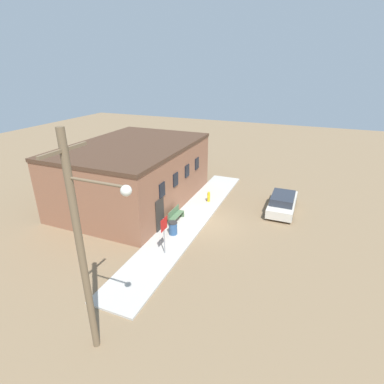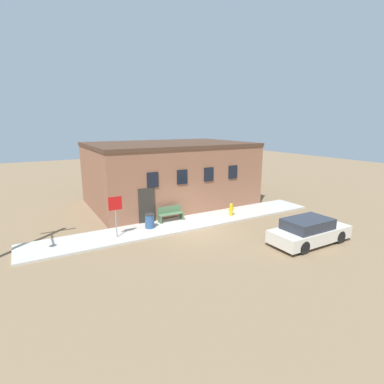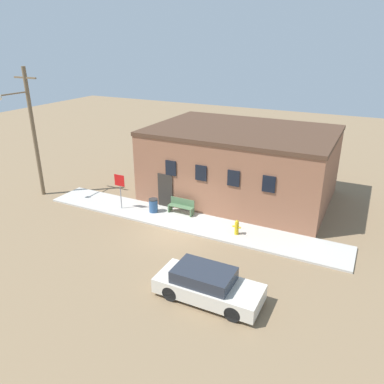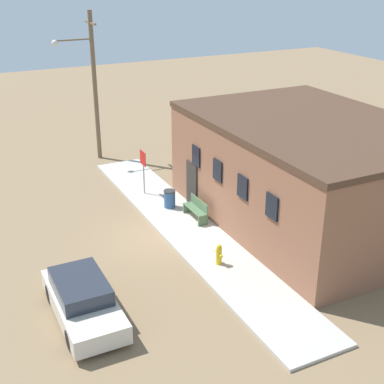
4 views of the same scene
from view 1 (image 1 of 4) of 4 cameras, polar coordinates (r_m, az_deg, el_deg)
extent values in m
plane|color=#846B4C|center=(20.26, 2.78, -5.98)|extent=(80.00, 80.00, 0.00)
cube|color=#BCB7AD|center=(20.62, -0.44, -5.23)|extent=(18.10, 2.45, 0.11)
cube|color=#8E5B42|center=(23.15, -10.97, 3.23)|extent=(11.27, 7.85, 4.30)
cube|color=#4C3323|center=(22.51, -11.40, 8.67)|extent=(11.37, 7.95, 0.24)
cube|color=black|center=(18.68, -5.73, 0.41)|extent=(0.70, 0.08, 0.90)
cube|color=black|center=(20.31, -3.15, 2.37)|extent=(0.70, 0.08, 0.90)
cube|color=black|center=(22.00, -0.95, 4.04)|extent=(0.70, 0.08, 0.90)
cube|color=black|center=(23.74, 0.94, 5.46)|extent=(0.70, 0.08, 0.90)
cube|color=#2D2823|center=(18.99, -6.14, -4.41)|extent=(1.00, 0.08, 2.20)
cylinder|color=gold|center=(23.04, 3.19, -1.04)|extent=(0.22, 0.22, 0.66)
sphere|color=gold|center=(22.89, 3.21, -0.15)|extent=(0.20, 0.20, 0.20)
cylinder|color=gold|center=(22.85, 3.05, -0.97)|extent=(0.12, 0.10, 0.10)
cylinder|color=gold|center=(23.15, 3.33, -0.66)|extent=(0.12, 0.10, 0.10)
cylinder|color=gray|center=(16.59, -5.33, -8.34)|extent=(0.06, 0.06, 2.17)
cube|color=red|center=(16.21, -5.36, -6.13)|extent=(0.70, 0.02, 0.70)
cube|color=#4C6B47|center=(19.61, -3.89, -5.95)|extent=(0.08, 0.44, 0.43)
cube|color=#4C6B47|center=(20.80, -2.10, -4.14)|extent=(0.08, 0.44, 0.43)
cube|color=#4C6B47|center=(20.09, -2.98, -4.42)|extent=(1.56, 0.44, 0.04)
cube|color=#4C6B47|center=(20.06, -3.51, -3.73)|extent=(1.56, 0.04, 0.42)
cylinder|color=#2D517F|center=(18.67, -3.63, -6.95)|extent=(0.51, 0.51, 0.77)
cylinder|color=#2D2D2D|center=(18.47, -3.66, -5.83)|extent=(0.54, 0.54, 0.06)
cylinder|color=brown|center=(10.60, -20.33, -10.91)|extent=(0.25, 0.25, 8.24)
cylinder|color=brown|center=(8.82, -17.84, 1.80)|extent=(0.09, 1.98, 0.09)
sphere|color=silver|center=(8.28, -12.45, 0.26)|extent=(0.32, 0.32, 0.32)
cube|color=brown|center=(9.24, -23.25, 7.35)|extent=(1.80, 0.10, 0.10)
cylinder|color=black|center=(24.12, 15.33, -1.05)|extent=(0.65, 0.20, 0.65)
cylinder|color=black|center=(24.02, 18.98, -1.60)|extent=(0.65, 0.20, 0.65)
cylinder|color=black|center=(21.71, 14.33, -3.69)|extent=(0.65, 0.20, 0.65)
cylinder|color=black|center=(21.61, 18.39, -4.31)|extent=(0.65, 0.20, 0.65)
cube|color=beige|center=(22.78, 16.82, -2.22)|extent=(4.29, 1.75, 0.62)
cube|color=#282D38|center=(22.35, 16.92, -1.12)|extent=(2.36, 1.54, 0.52)
camera|label=2|loc=(12.30, 60.49, -7.78)|focal=28.00mm
camera|label=3|loc=(27.56, 45.77, 16.22)|focal=35.00mm
camera|label=4|loc=(35.12, 27.39, 21.86)|focal=50.00mm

